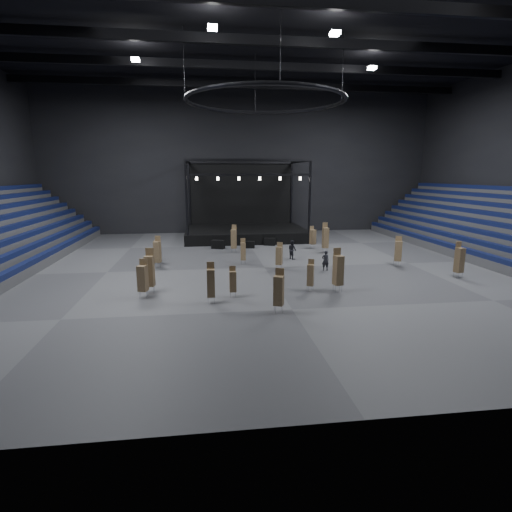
{
  "coord_description": "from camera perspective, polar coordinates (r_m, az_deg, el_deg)",
  "views": [
    {
      "loc": [
        -4.83,
        -31.63,
        7.53
      ],
      "look_at": [
        -0.97,
        -2.0,
        1.4
      ],
      "focal_mm": 28.0,
      "sensor_mm": 36.0,
      "label": 1
    }
  ],
  "objects": [
    {
      "name": "floor",
      "position": [
        32.87,
        1.22,
        -1.65
      ],
      "size": [
        50.0,
        50.0,
        0.0
      ],
      "primitive_type": "plane",
      "color": "#4E4E51",
      "rests_on": "ground"
    },
    {
      "name": "ceiling",
      "position": [
        33.67,
        1.37,
        29.71
      ],
      "size": [
        50.0,
        42.0,
        0.2
      ],
      "primitive_type": "cube",
      "color": "black",
      "rests_on": "wall_back"
    },
    {
      "name": "wall_back",
      "position": [
        52.88,
        -2.24,
        13.18
      ],
      "size": [
        50.0,
        0.2,
        18.0
      ],
      "primitive_type": "cube",
      "color": "black",
      "rests_on": "ground"
    },
    {
      "name": "wall_front",
      "position": [
        11.77,
        17.77,
        18.24
      ],
      "size": [
        50.0,
        0.2,
        18.0
      ],
      "primitive_type": "cube",
      "color": "black",
      "rests_on": "ground"
    },
    {
      "name": "stage",
      "position": [
        48.5,
        -1.65,
        4.38
      ],
      "size": [
        14.0,
        10.0,
        9.2
      ],
      "color": "black",
      "rests_on": "floor"
    },
    {
      "name": "truss_ring",
      "position": [
        32.47,
        1.33,
        21.29
      ],
      "size": [
        12.3,
        12.3,
        5.15
      ],
      "color": "black",
      "rests_on": "ceiling"
    },
    {
      "name": "roof_girders",
      "position": [
        33.43,
        1.37,
        28.4
      ],
      "size": [
        49.0,
        30.35,
        0.7
      ],
      "color": "black",
      "rests_on": "ceiling"
    },
    {
      "name": "floodlights",
      "position": [
        29.48,
        2.72,
        29.5
      ],
      "size": [
        28.6,
        16.6,
        0.25
      ],
      "color": "white",
      "rests_on": "roof_girders"
    },
    {
      "name": "flight_case_left",
      "position": [
        41.36,
        -5.44,
        1.67
      ],
      "size": [
        1.47,
        1.12,
        0.88
      ],
      "primitive_type": "cube",
      "rotation": [
        0.0,
        0.0,
        -0.41
      ],
      "color": "black",
      "rests_on": "floor"
    },
    {
      "name": "flight_case_mid",
      "position": [
        41.52,
        -0.93,
        1.63
      ],
      "size": [
        1.12,
        0.68,
        0.7
      ],
      "primitive_type": "cube",
      "rotation": [
        0.0,
        0.0,
        -0.16
      ],
      "color": "black",
      "rests_on": "floor"
    },
    {
      "name": "flight_case_right",
      "position": [
        43.09,
        1.97,
        2.06
      ],
      "size": [
        1.33,
        0.94,
        0.8
      ],
      "primitive_type": "cube",
      "rotation": [
        0.0,
        0.0,
        -0.31
      ],
      "color": "black",
      "rests_on": "floor"
    },
    {
      "name": "chair_stack_0",
      "position": [
        22.06,
        3.27,
        -4.84
      ],
      "size": [
        0.67,
        0.67,
        2.48
      ],
      "rotation": [
        0.0,
        0.0,
        -0.42
      ],
      "color": "silver",
      "rests_on": "floor"
    },
    {
      "name": "chair_stack_1",
      "position": [
        32.01,
        3.33,
        0.1
      ],
      "size": [
        0.64,
        0.64,
        2.2
      ],
      "rotation": [
        0.0,
        0.0,
        -0.42
      ],
      "color": "silver",
      "rests_on": "floor"
    },
    {
      "name": "chair_stack_2",
      "position": [
        26.4,
        11.65,
        -1.91
      ],
      "size": [
        0.65,
        0.65,
        2.87
      ],
      "rotation": [
        0.0,
        0.0,
        0.23
      ],
      "color": "silver",
      "rests_on": "floor"
    },
    {
      "name": "chair_stack_3",
      "position": [
        35.18,
        19.65,
        0.74
      ],
      "size": [
        0.69,
        0.69,
        2.51
      ],
      "rotation": [
        0.0,
        0.0,
        -0.36
      ],
      "color": "silver",
      "rests_on": "floor"
    },
    {
      "name": "chair_stack_4",
      "position": [
        41.65,
        8.11,
        2.77
      ],
      "size": [
        0.66,
        0.66,
        2.31
      ],
      "rotation": [
        0.0,
        0.0,
        0.39
      ],
      "color": "silver",
      "rests_on": "floor"
    },
    {
      "name": "chair_stack_5",
      "position": [
        33.93,
        -1.86,
        0.73
      ],
      "size": [
        0.43,
        0.43,
        2.21
      ],
      "rotation": [
        0.0,
        0.0,
        -0.03
      ],
      "color": "silver",
      "rests_on": "floor"
    },
    {
      "name": "chair_stack_6",
      "position": [
        39.58,
        9.89,
        2.64
      ],
      "size": [
        0.56,
        0.56,
        2.93
      ],
      "rotation": [
        0.0,
        0.0,
        0.07
      ],
      "color": "silver",
      "rests_on": "floor"
    },
    {
      "name": "chair_stack_7",
      "position": [
        26.41,
        7.79,
        -2.63
      ],
      "size": [
        0.55,
        0.55,
        2.1
      ],
      "rotation": [
        0.0,
        0.0,
        -0.43
      ],
      "color": "silver",
      "rests_on": "floor"
    },
    {
      "name": "chair_stack_8",
      "position": [
        33.67,
        -13.91,
        0.63
      ],
      "size": [
        0.63,
        0.63,
        2.57
      ],
      "rotation": [
        0.0,
        0.0,
        -0.31
      ],
      "color": "silver",
      "rests_on": "floor"
    },
    {
      "name": "chair_stack_9",
      "position": [
        32.88,
        27.05,
        -0.45
      ],
      "size": [
        0.63,
        0.63,
        2.71
      ],
      "rotation": [
        0.0,
        0.0,
        0.24
      ],
      "color": "silver",
      "rests_on": "floor"
    },
    {
      "name": "chair_stack_10",
      "position": [
        26.46,
        -14.96,
        -1.99
      ],
      "size": [
        0.62,
        0.62,
        2.92
      ],
      "rotation": [
        0.0,
        0.0,
        -0.13
      ],
      "color": "silver",
      "rests_on": "floor"
    },
    {
      "name": "chair_stack_11",
      "position": [
        24.89,
        -3.33,
        -3.58
      ],
      "size": [
        0.42,
        0.42,
        1.95
      ],
      "rotation": [
        0.0,
        0.0,
        0.02
      ],
      "color": "silver",
      "rests_on": "floor"
    },
    {
      "name": "chair_stack_13",
      "position": [
        25.57,
        -15.88,
        -2.98
      ],
      "size": [
        0.67,
        0.67,
        2.44
      ],
      "rotation": [
        0.0,
        0.0,
        -0.3
      ],
      "color": "silver",
      "rests_on": "floor"
    },
    {
      "name": "chair_stack_14",
      "position": [
        35.41,
        -13.93,
        0.98
      ],
      "size": [
        0.54,
        0.54,
        2.36
      ],
      "rotation": [
        0.0,
        0.0,
        -0.21
      ],
      "color": "silver",
      "rests_on": "floor"
    },
    {
      "name": "chair_stack_15",
      "position": [
        39.07,
        -3.19,
        2.52
      ],
      "size": [
        0.61,
        0.61,
        2.72
      ],
      "rotation": [
        0.0,
        0.0,
        -0.3
      ],
      "color": "silver",
      "rests_on": "floor"
    },
    {
      "name": "chair_stack_16",
      "position": [
        23.77,
        -6.47,
        -3.76
      ],
      "size": [
        0.47,
        0.47,
        2.47
      ],
      "rotation": [
        0.0,
        0.0,
        -0.02
      ],
      "color": "silver",
      "rests_on": "floor"
    },
    {
      "name": "man_center",
      "position": [
        32.2,
        9.88,
        -0.65
      ],
      "size": [
        0.58,
        0.38,
        1.6
      ],
      "primitive_type": "imported",
      "rotation": [
        0.0,
        0.0,
        3.14
      ],
      "color": "black",
      "rests_on": "floor"
    },
    {
      "name": "crew_member",
      "position": [
        36.16,
        5.2,
        0.91
      ],
      "size": [
        0.94,
        1.03,
        1.72
      ],
      "primitive_type": "imported",
      "rotation": [
        0.0,
        0.0,
        2.0
      ],
      "color": "black",
      "rests_on": "floor"
    }
  ]
}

